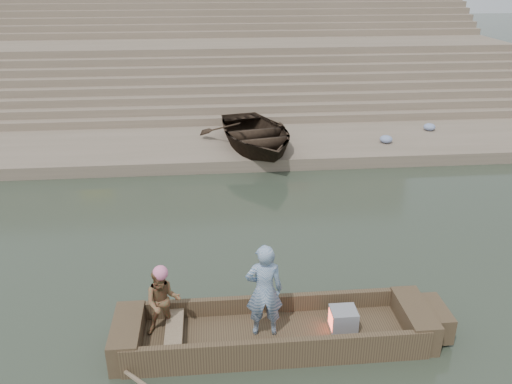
{
  "coord_description": "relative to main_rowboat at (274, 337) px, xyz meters",
  "views": [
    {
      "loc": [
        1.93,
        -9.52,
        6.23
      ],
      "look_at": [
        2.93,
        1.3,
        1.4
      ],
      "focal_mm": 36.38,
      "sensor_mm": 36.0,
      "label": 1
    }
  ],
  "objects": [
    {
      "name": "ground",
      "position": [
        -2.93,
        2.2,
        -0.11
      ],
      "size": [
        120.0,
        120.0,
        0.0
      ],
      "primitive_type": "plane",
      "color": "#252D22",
      "rests_on": "ground"
    },
    {
      "name": "lower_landing",
      "position": [
        -2.93,
        10.2,
        0.09
      ],
      "size": [
        32.0,
        4.0,
        0.4
      ],
      "primitive_type": "cube",
      "color": "#816E5C",
      "rests_on": "ground"
    },
    {
      "name": "mid_landing",
      "position": [
        -2.93,
        17.7,
        1.29
      ],
      "size": [
        32.0,
        3.0,
        2.8
      ],
      "primitive_type": "cube",
      "color": "#816E5C",
      "rests_on": "ground"
    },
    {
      "name": "upper_landing",
      "position": [
        -2.93,
        24.7,
        2.49
      ],
      "size": [
        32.0,
        3.0,
        5.2
      ],
      "primitive_type": "cube",
      "color": "#816E5C",
      "rests_on": "ground"
    },
    {
      "name": "ghat_steps",
      "position": [
        -2.93,
        19.39,
        1.69
      ],
      "size": [
        32.0,
        11.0,
        5.2
      ],
      "color": "#816E5C",
      "rests_on": "ground"
    },
    {
      "name": "main_rowboat",
      "position": [
        0.0,
        0.0,
        0.0
      ],
      "size": [
        5.0,
        1.3,
        0.22
      ],
      "primitive_type": "cube",
      "color": "brown",
      "rests_on": "ground"
    },
    {
      "name": "rowboat_trim",
      "position": [
        0.21,
        -0.0,
        0.2
      ],
      "size": [
        6.04,
        2.63,
        1.96
      ],
      "color": "brown",
      "rests_on": "ground"
    },
    {
      "name": "standing_man",
      "position": [
        -0.18,
        0.02,
        0.99
      ],
      "size": [
        0.66,
        0.44,
        1.77
      ],
      "primitive_type": "imported",
      "rotation": [
        0.0,
        0.0,
        3.12
      ],
      "color": "navy",
      "rests_on": "main_rowboat"
    },
    {
      "name": "rowing_man",
      "position": [
        -1.92,
        0.2,
        0.76
      ],
      "size": [
        0.67,
        0.54,
        1.29
      ],
      "primitive_type": "imported",
      "rotation": [
        0.0,
        0.0,
        0.09
      ],
      "color": "#246C36",
      "rests_on": "main_rowboat"
    },
    {
      "name": "television",
      "position": [
        1.22,
        0.0,
        0.31
      ],
      "size": [
        0.46,
        0.42,
        0.4
      ],
      "color": "gray",
      "rests_on": "main_rowboat"
    },
    {
      "name": "beached_rowboat",
      "position": [
        0.54,
        9.53,
        0.77
      ],
      "size": [
        4.15,
        5.17,
        0.95
      ],
      "primitive_type": "imported",
      "rotation": [
        0.0,
        0.0,
        0.21
      ],
      "color": "#2D2116",
      "rests_on": "lower_landing"
    },
    {
      "name": "cloth_bundles",
      "position": [
        -0.32,
        9.89,
        0.42
      ],
      "size": [
        21.11,
        2.12,
        0.26
      ],
      "color": "#3F5999",
      "rests_on": "lower_landing"
    }
  ]
}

